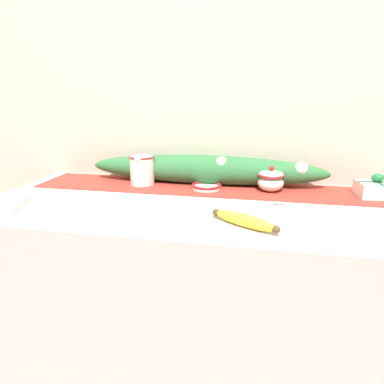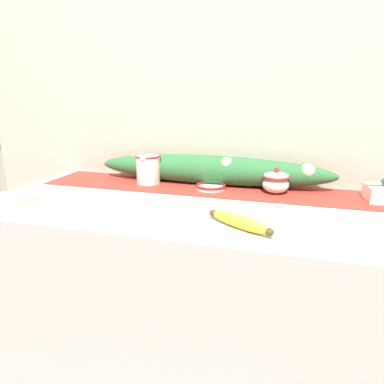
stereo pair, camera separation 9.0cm
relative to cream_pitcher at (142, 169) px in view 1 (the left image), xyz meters
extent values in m
cube|color=#B7B2AD|center=(0.26, -0.20, -0.51)|extent=(1.49, 0.67, 0.88)
cube|color=beige|center=(0.26, 0.15, 0.25)|extent=(2.29, 0.04, 2.40)
cube|color=#B23328|center=(0.26, 0.00, -0.07)|extent=(1.37, 0.25, 0.00)
cylinder|color=white|center=(0.00, 0.00, 0.00)|extent=(0.10, 0.10, 0.12)
torus|color=#A31E23|center=(0.00, 0.00, 0.05)|extent=(0.11, 0.11, 0.01)
torus|color=white|center=(0.00, 0.06, 0.00)|extent=(0.06, 0.01, 0.06)
ellipsoid|color=white|center=(0.00, -0.05, 0.05)|extent=(0.03, 0.02, 0.02)
ellipsoid|color=white|center=(0.52, 0.00, -0.03)|extent=(0.10, 0.10, 0.07)
torus|color=#A31E23|center=(0.52, 0.00, 0.00)|extent=(0.10, 0.10, 0.01)
ellipsoid|color=white|center=(0.52, 0.00, 0.00)|extent=(0.09, 0.09, 0.02)
sphere|color=#A31E23|center=(0.52, 0.00, 0.03)|extent=(0.02, 0.02, 0.02)
cylinder|color=white|center=(0.27, -0.02, -0.06)|extent=(0.12, 0.12, 0.01)
torus|color=#A31E23|center=(0.27, -0.02, -0.05)|extent=(0.12, 0.12, 0.01)
ellipsoid|color=yellow|center=(0.44, -0.39, -0.05)|extent=(0.21, 0.14, 0.04)
ellipsoid|color=brown|center=(0.36, -0.34, -0.05)|extent=(0.04, 0.04, 0.02)
ellipsoid|color=brown|center=(0.53, -0.44, -0.05)|extent=(0.03, 0.03, 0.02)
cube|color=silver|center=(0.47, -0.19, -0.07)|extent=(0.12, 0.06, 0.00)
ellipsoid|color=silver|center=(0.55, -0.16, -0.06)|extent=(0.04, 0.04, 0.01)
cube|color=white|center=(-0.36, -0.39, -0.06)|extent=(0.16, 0.16, 0.02)
cube|color=silver|center=(0.90, 0.00, -0.04)|extent=(0.14, 0.12, 0.05)
cube|color=#1E6B38|center=(0.90, 0.00, -0.01)|extent=(0.13, 0.02, 0.00)
cube|color=#1E6B38|center=(0.90, 0.00, -0.01)|extent=(0.02, 0.11, 0.00)
ellipsoid|color=#1E6B38|center=(0.90, 0.00, 0.01)|extent=(0.04, 0.04, 0.03)
ellipsoid|color=#2D6B38|center=(0.26, 0.06, 0.00)|extent=(1.00, 0.13, 0.12)
sphere|color=silver|center=(-0.10, 0.08, 0.01)|extent=(0.05, 0.05, 0.05)
sphere|color=silver|center=(0.04, 0.05, 0.01)|extent=(0.06, 0.06, 0.06)
sphere|color=silver|center=(0.18, 0.04, 0.01)|extent=(0.06, 0.06, 0.06)
sphere|color=silver|center=(0.33, 0.04, 0.02)|extent=(0.07, 0.07, 0.07)
sphere|color=silver|center=(0.47, 0.06, 0.02)|extent=(0.06, 0.06, 0.06)
sphere|color=silver|center=(0.64, 0.05, 0.02)|extent=(0.05, 0.05, 0.05)
camera|label=1|loc=(0.48, -1.32, 0.30)|focal=32.00mm
camera|label=2|loc=(0.57, -1.30, 0.30)|focal=32.00mm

